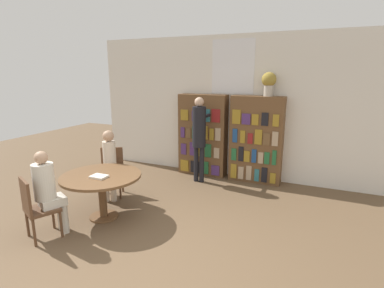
{
  "coord_description": "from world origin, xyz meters",
  "views": [
    {
      "loc": [
        1.81,
        -2.49,
        2.23
      ],
      "look_at": [
        -0.19,
        2.03,
        1.05
      ],
      "focal_mm": 28.0,
      "sensor_mm": 36.0,
      "label": 1
    }
  ],
  "objects_px": {
    "bookshelf_right": "(256,140)",
    "reading_table": "(101,182)",
    "librarian_standing": "(199,132)",
    "seated_reader_right": "(48,188)",
    "chair_left_side": "(112,169)",
    "chair_near_camera": "(36,206)",
    "flower_vase": "(269,82)",
    "bookshelf_left": "(203,135)",
    "seated_reader_left": "(109,161)"
  },
  "relations": [
    {
      "from": "reading_table",
      "to": "librarian_standing",
      "type": "bearing_deg",
      "value": 70.29
    },
    {
      "from": "bookshelf_left",
      "to": "seated_reader_left",
      "type": "xyz_separation_m",
      "value": [
        -1.01,
        -1.94,
        -0.19
      ]
    },
    {
      "from": "bookshelf_left",
      "to": "bookshelf_right",
      "type": "bearing_deg",
      "value": -0.01
    },
    {
      "from": "bookshelf_left",
      "to": "reading_table",
      "type": "relative_size",
      "value": 1.46
    },
    {
      "from": "flower_vase",
      "to": "reading_table",
      "type": "relative_size",
      "value": 0.38
    },
    {
      "from": "bookshelf_left",
      "to": "flower_vase",
      "type": "height_order",
      "value": "flower_vase"
    },
    {
      "from": "bookshelf_left",
      "to": "chair_left_side",
      "type": "distance_m",
      "value": 2.13
    },
    {
      "from": "bookshelf_right",
      "to": "flower_vase",
      "type": "bearing_deg",
      "value": 1.45
    },
    {
      "from": "chair_near_camera",
      "to": "librarian_standing",
      "type": "xyz_separation_m",
      "value": [
        1.15,
        2.97,
        0.58
      ]
    },
    {
      "from": "bookshelf_right",
      "to": "reading_table",
      "type": "distance_m",
      "value": 3.19
    },
    {
      "from": "flower_vase",
      "to": "chair_near_camera",
      "type": "distance_m",
      "value": 4.5
    },
    {
      "from": "chair_near_camera",
      "to": "flower_vase",
      "type": "bearing_deg",
      "value": 79.94
    },
    {
      "from": "chair_near_camera",
      "to": "librarian_standing",
      "type": "distance_m",
      "value": 3.23
    },
    {
      "from": "reading_table",
      "to": "librarian_standing",
      "type": "xyz_separation_m",
      "value": [
        0.75,
        2.11,
        0.48
      ]
    },
    {
      "from": "reading_table",
      "to": "seated_reader_left",
      "type": "xyz_separation_m",
      "value": [
        -0.38,
        0.66,
        0.11
      ]
    },
    {
      "from": "bookshelf_left",
      "to": "seated_reader_left",
      "type": "bearing_deg",
      "value": -117.41
    },
    {
      "from": "reading_table",
      "to": "chair_left_side",
      "type": "relative_size",
      "value": 1.38
    },
    {
      "from": "bookshelf_right",
      "to": "chair_near_camera",
      "type": "relative_size",
      "value": 2.03
    },
    {
      "from": "bookshelf_right",
      "to": "chair_near_camera",
      "type": "bearing_deg",
      "value": -122.45
    },
    {
      "from": "librarian_standing",
      "to": "seated_reader_right",
      "type": "bearing_deg",
      "value": -110.93
    },
    {
      "from": "bookshelf_left",
      "to": "seated_reader_left",
      "type": "height_order",
      "value": "bookshelf_left"
    },
    {
      "from": "flower_vase",
      "to": "bookshelf_left",
      "type": "bearing_deg",
      "value": -179.81
    },
    {
      "from": "bookshelf_left",
      "to": "seated_reader_right",
      "type": "height_order",
      "value": "bookshelf_left"
    },
    {
      "from": "reading_table",
      "to": "chair_left_side",
      "type": "xyz_separation_m",
      "value": [
        -0.47,
        0.82,
        -0.1
      ]
    },
    {
      "from": "bookshelf_left",
      "to": "reading_table",
      "type": "xyz_separation_m",
      "value": [
        -0.63,
        -2.61,
        -0.3
      ]
    },
    {
      "from": "chair_near_camera",
      "to": "seated_reader_left",
      "type": "xyz_separation_m",
      "value": [
        0.02,
        1.52,
        0.21
      ]
    },
    {
      "from": "flower_vase",
      "to": "seated_reader_right",
      "type": "distance_m",
      "value": 4.27
    },
    {
      "from": "flower_vase",
      "to": "chair_near_camera",
      "type": "height_order",
      "value": "flower_vase"
    },
    {
      "from": "flower_vase",
      "to": "chair_left_side",
      "type": "distance_m",
      "value": 3.43
    },
    {
      "from": "flower_vase",
      "to": "seated_reader_left",
      "type": "bearing_deg",
      "value": -140.64
    },
    {
      "from": "bookshelf_left",
      "to": "reading_table",
      "type": "distance_m",
      "value": 2.7
    },
    {
      "from": "reading_table",
      "to": "chair_near_camera",
      "type": "distance_m",
      "value": 0.95
    },
    {
      "from": "flower_vase",
      "to": "reading_table",
      "type": "distance_m",
      "value": 3.6
    },
    {
      "from": "bookshelf_left",
      "to": "librarian_standing",
      "type": "xyz_separation_m",
      "value": [
        0.12,
        -0.5,
        0.18
      ]
    },
    {
      "from": "bookshelf_left",
      "to": "chair_near_camera",
      "type": "bearing_deg",
      "value": -106.47
    },
    {
      "from": "flower_vase",
      "to": "seated_reader_right",
      "type": "height_order",
      "value": "flower_vase"
    },
    {
      "from": "bookshelf_left",
      "to": "librarian_standing",
      "type": "bearing_deg",
      "value": -76.37
    },
    {
      "from": "bookshelf_right",
      "to": "chair_left_side",
      "type": "bearing_deg",
      "value": -141.96
    },
    {
      "from": "bookshelf_right",
      "to": "reading_table",
      "type": "relative_size",
      "value": 1.46
    },
    {
      "from": "chair_near_camera",
      "to": "bookshelf_left",
      "type": "bearing_deg",
      "value": 98.03
    },
    {
      "from": "chair_near_camera",
      "to": "reading_table",
      "type": "bearing_deg",
      "value": 90.0
    },
    {
      "from": "flower_vase",
      "to": "seated_reader_right",
      "type": "bearing_deg",
      "value": -125.01
    },
    {
      "from": "bookshelf_left",
      "to": "chair_near_camera",
      "type": "xyz_separation_m",
      "value": [
        -1.03,
        -3.47,
        -0.4
      ]
    },
    {
      "from": "flower_vase",
      "to": "seated_reader_left",
      "type": "height_order",
      "value": "flower_vase"
    },
    {
      "from": "chair_left_side",
      "to": "seated_reader_right",
      "type": "xyz_separation_m",
      "value": [
        0.15,
        -1.52,
        0.21
      ]
    },
    {
      "from": "bookshelf_right",
      "to": "seated_reader_left",
      "type": "bearing_deg",
      "value": -138.38
    },
    {
      "from": "bookshelf_left",
      "to": "chair_left_side",
      "type": "height_order",
      "value": "bookshelf_left"
    },
    {
      "from": "seated_reader_left",
      "to": "librarian_standing",
      "type": "xyz_separation_m",
      "value": [
        1.13,
        1.44,
        0.37
      ]
    },
    {
      "from": "reading_table",
      "to": "librarian_standing",
      "type": "relative_size",
      "value": 0.69
    },
    {
      "from": "bookshelf_right",
      "to": "flower_vase",
      "type": "height_order",
      "value": "flower_vase"
    }
  ]
}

